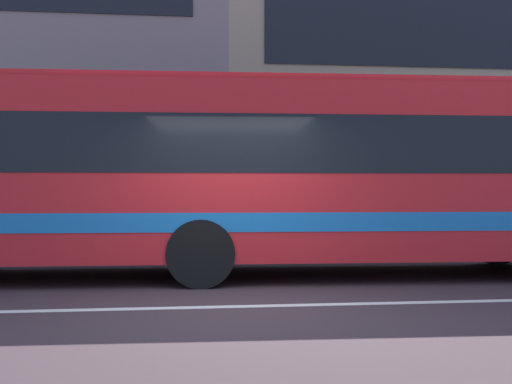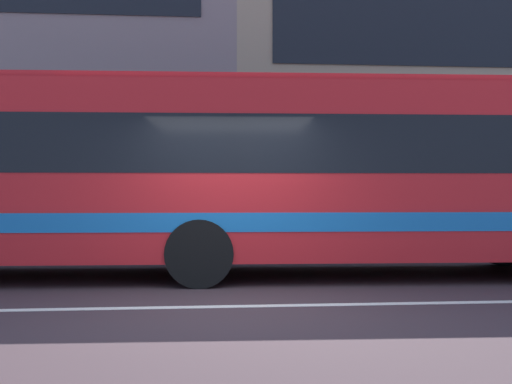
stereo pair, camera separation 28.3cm
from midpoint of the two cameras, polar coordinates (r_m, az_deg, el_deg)
The scene contains 4 objects.
ground_plane at distance 7.89m, azimuth -2.48°, elevation -10.25°, with size 160.00×160.00×0.00m, color #3C2D31.
lane_centre_line at distance 7.89m, azimuth -2.48°, elevation -10.22°, with size 60.00×0.16×0.01m, color silver.
hedge_row_far at distance 14.72m, azimuth 2.70°, elevation -3.50°, with size 16.36×1.10×0.92m, color #244A26.
transit_bus at distance 10.46m, azimuth -1.78°, elevation 1.97°, with size 11.80×3.01×3.17m.
Camera 1 is at (-0.73, -7.72, 1.45)m, focal length 44.57 mm.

